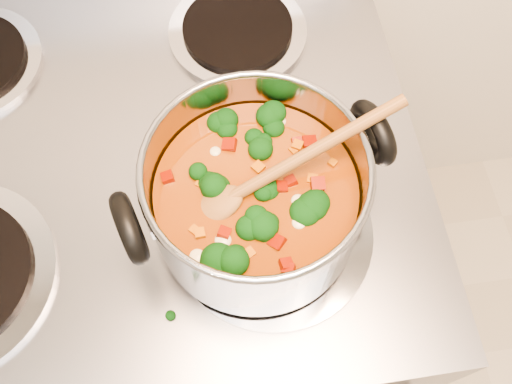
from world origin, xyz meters
TOP-DOWN VIEW (x-y plane):
  - electric_range at (-0.02, 1.16)m, footprint 0.79×0.71m
  - stockpot at (0.15, 1.02)m, footprint 0.30×0.24m
  - wooden_spoon at (0.16, 1.02)m, footprint 0.24×0.09m
  - cooktop_crumbs at (0.14, 0.99)m, footprint 0.36×0.31m

SIDE VIEW (x-z plane):
  - electric_range at x=-0.02m, z-range -0.07..1.01m
  - cooktop_crumbs at x=0.14m, z-range 0.92..0.93m
  - stockpot at x=0.15m, z-range 0.93..1.07m
  - wooden_spoon at x=0.16m, z-range 0.99..1.08m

